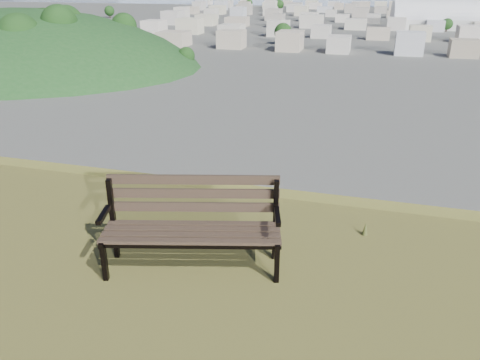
% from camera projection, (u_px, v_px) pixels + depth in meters
% --- Properties ---
extents(park_bench, '(2.09, 1.12, 1.04)m').
position_uv_depth(park_bench, '(192.00, 220.00, 5.32)').
color(park_bench, '#423126').
rests_on(park_bench, hilltop_mesa).
extents(arena, '(55.63, 27.88, 22.65)m').
position_uv_depth(arena, '(438.00, 20.00, 280.54)').
color(arena, silver).
rests_on(arena, ground).
extents(green_wooded_hill, '(149.02, 119.21, 74.51)m').
position_uv_depth(green_wooded_hill, '(21.00, 65.00, 164.83)').
color(green_wooded_hill, '#184019').
rests_on(green_wooded_hill, ground).
extents(city_blocks, '(395.00, 361.00, 7.00)m').
position_uv_depth(city_blocks, '(377.00, 13.00, 360.92)').
color(city_blocks, silver).
rests_on(city_blocks, ground).
extents(city_trees, '(406.52, 387.20, 9.98)m').
position_uv_depth(city_trees, '(333.00, 18.00, 300.34)').
color(city_trees, '#312018').
rests_on(city_trees, ground).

